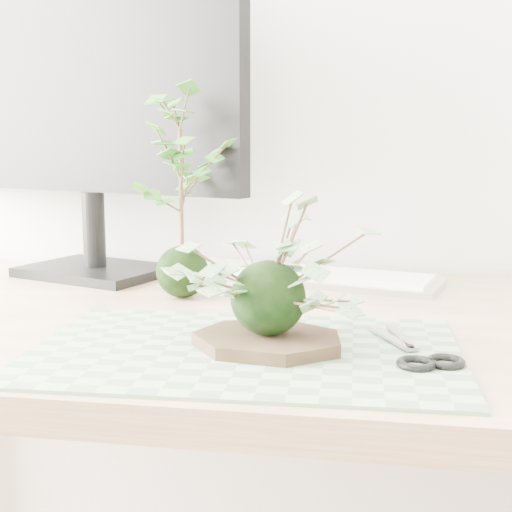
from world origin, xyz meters
name	(u,v)px	position (x,y,z in m)	size (l,w,h in m)	color
desk	(268,377)	(0.00, 1.23, 0.65)	(1.60, 0.70, 0.74)	tan
cutting_mat	(246,350)	(0.00, 1.06, 0.74)	(0.49, 0.33, 0.00)	#577556
stone_dish	(268,341)	(0.03, 1.07, 0.75)	(0.18, 0.18, 0.01)	black
ivy_kokedama	(268,263)	(0.03, 1.07, 0.84)	(0.27, 0.27, 0.18)	black
maple_kokedama	(180,143)	(-0.15, 1.33, 0.98)	(0.23, 0.23, 0.34)	black
keyboard	(304,275)	(0.02, 1.49, 0.75)	(0.49, 0.25, 0.02)	#B1B1B3
monitor	(91,99)	(-0.35, 1.49, 1.05)	(0.59, 0.26, 0.54)	black
scissors	(414,356)	(0.19, 1.05, 0.75)	(0.09, 0.18, 0.01)	#979797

